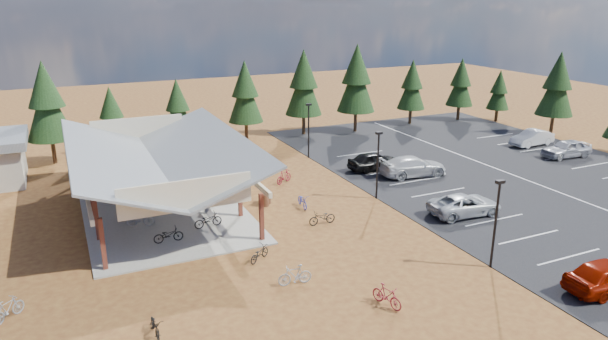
{
  "coord_description": "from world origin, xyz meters",
  "views": [
    {
      "loc": [
        -15.83,
        -30.37,
        14.36
      ],
      "look_at": [
        -0.13,
        3.85,
        2.38
      ],
      "focal_mm": 32.0,
      "sensor_mm": 36.0,
      "label": 1
    }
  ],
  "objects_px": {
    "bike_4": "(208,220)",
    "car_2": "(465,205)",
    "bike_13": "(295,275)",
    "bike_9": "(8,309)",
    "bike_16": "(322,217)",
    "trash_bin_1": "(267,197)",
    "bike_6": "(190,196)",
    "bike_pavilion": "(157,156)",
    "lamp_post_1": "(378,160)",
    "car_3": "(413,166)",
    "bike_11": "(387,296)",
    "bike_7": "(159,169)",
    "trash_bin_0": "(265,200)",
    "bike_14": "(303,201)",
    "lamp_post_0": "(496,218)",
    "bike_8": "(155,326)",
    "bike_12": "(259,253)",
    "car_9": "(532,138)",
    "bike_5": "(180,199)",
    "bike_0": "(168,235)",
    "bike_3": "(113,184)",
    "lamp_post_2": "(309,127)",
    "bike_1": "(140,219)",
    "car_4": "(374,161)",
    "car_8": "(566,149)",
    "bike_15": "(284,177)",
    "bike_2": "(103,191)"
  },
  "relations": [
    {
      "from": "car_3",
      "to": "bike_16",
      "type": "bearing_deg",
      "value": 123.95
    },
    {
      "from": "bike_5",
      "to": "bike_6",
      "type": "xyz_separation_m",
      "value": [
        0.86,
        0.7,
        -0.08
      ]
    },
    {
      "from": "bike_7",
      "to": "bike_13",
      "type": "height_order",
      "value": "bike_13"
    },
    {
      "from": "bike_11",
      "to": "trash_bin_1",
      "type": "bearing_deg",
      "value": 75.56
    },
    {
      "from": "bike_5",
      "to": "bike_16",
      "type": "xyz_separation_m",
      "value": [
        7.87,
        -7.02,
        -0.11
      ]
    },
    {
      "from": "bike_4",
      "to": "bike_13",
      "type": "xyz_separation_m",
      "value": [
        2.21,
        -9.01,
        -0.03
      ]
    },
    {
      "from": "trash_bin_0",
      "to": "bike_15",
      "type": "distance_m",
      "value": 5.17
    },
    {
      "from": "bike_3",
      "to": "car_2",
      "type": "height_order",
      "value": "car_2"
    },
    {
      "from": "bike_0",
      "to": "bike_7",
      "type": "xyz_separation_m",
      "value": [
        1.96,
        13.77,
        -0.02
      ]
    },
    {
      "from": "bike_pavilion",
      "to": "bike_16",
      "type": "bearing_deg",
      "value": -40.24
    },
    {
      "from": "bike_12",
      "to": "car_9",
      "type": "distance_m",
      "value": 36.05
    },
    {
      "from": "lamp_post_1",
      "to": "car_9",
      "type": "bearing_deg",
      "value": 15.94
    },
    {
      "from": "trash_bin_1",
      "to": "bike_4",
      "type": "bearing_deg",
      "value": -152.24
    },
    {
      "from": "lamp_post_2",
      "to": "trash_bin_1",
      "type": "height_order",
      "value": "lamp_post_2"
    },
    {
      "from": "bike_12",
      "to": "car_9",
      "type": "relative_size",
      "value": 0.35
    },
    {
      "from": "lamp_post_2",
      "to": "bike_2",
      "type": "bearing_deg",
      "value": -169.43
    },
    {
      "from": "lamp_post_1",
      "to": "bike_4",
      "type": "distance_m",
      "value": 13.16
    },
    {
      "from": "bike_1",
      "to": "bike_5",
      "type": "bearing_deg",
      "value": -32.04
    },
    {
      "from": "lamp_post_0",
      "to": "bike_8",
      "type": "height_order",
      "value": "lamp_post_0"
    },
    {
      "from": "bike_9",
      "to": "bike_16",
      "type": "xyz_separation_m",
      "value": [
        18.3,
        3.89,
        -0.05
      ]
    },
    {
      "from": "bike_9",
      "to": "bike_13",
      "type": "distance_m",
      "value": 13.71
    },
    {
      "from": "bike_13",
      "to": "bike_9",
      "type": "bearing_deg",
      "value": -94.87
    },
    {
      "from": "bike_5",
      "to": "bike_11",
      "type": "relative_size",
      "value": 0.9
    },
    {
      "from": "trash_bin_1",
      "to": "car_3",
      "type": "relative_size",
      "value": 0.16
    },
    {
      "from": "bike_15",
      "to": "car_4",
      "type": "distance_m",
      "value": 8.5
    },
    {
      "from": "bike_4",
      "to": "car_2",
      "type": "bearing_deg",
      "value": -112.48
    },
    {
      "from": "car_3",
      "to": "bike_5",
      "type": "bearing_deg",
      "value": 93.47
    },
    {
      "from": "bike_16",
      "to": "bike_14",
      "type": "bearing_deg",
      "value": 178.04
    },
    {
      "from": "bike_13",
      "to": "car_8",
      "type": "bearing_deg",
      "value": 114.81
    },
    {
      "from": "bike_8",
      "to": "car_4",
      "type": "relative_size",
      "value": 0.37
    },
    {
      "from": "lamp_post_1",
      "to": "car_4",
      "type": "bearing_deg",
      "value": 59.95
    },
    {
      "from": "trash_bin_1",
      "to": "bike_15",
      "type": "bearing_deg",
      "value": 51.63
    },
    {
      "from": "bike_0",
      "to": "trash_bin_1",
      "type": "bearing_deg",
      "value": -61.37
    },
    {
      "from": "trash_bin_0",
      "to": "bike_14",
      "type": "distance_m",
      "value": 2.76
    },
    {
      "from": "lamp_post_1",
      "to": "bike_7",
      "type": "height_order",
      "value": "lamp_post_1"
    },
    {
      "from": "trash_bin_1",
      "to": "bike_12",
      "type": "bearing_deg",
      "value": -113.56
    },
    {
      "from": "car_4",
      "to": "bike_pavilion",
      "type": "bearing_deg",
      "value": 92.81
    },
    {
      "from": "bike_3",
      "to": "bike_16",
      "type": "distance_m",
      "value": 17.26
    },
    {
      "from": "bike_4",
      "to": "bike_0",
      "type": "bearing_deg",
      "value": 107.93
    },
    {
      "from": "bike_6",
      "to": "bike_16",
      "type": "xyz_separation_m",
      "value": [
        7.02,
        -7.72,
        -0.02
      ]
    },
    {
      "from": "bike_7",
      "to": "bike_11",
      "type": "relative_size",
      "value": 0.81
    },
    {
      "from": "bike_pavilion",
      "to": "bike_9",
      "type": "xyz_separation_m",
      "value": [
        -9.19,
        -11.6,
        -3.28
      ]
    },
    {
      "from": "trash_bin_1",
      "to": "bike_14",
      "type": "height_order",
      "value": "bike_14"
    },
    {
      "from": "bike_16",
      "to": "car_2",
      "type": "bearing_deg",
      "value": 74.83
    },
    {
      "from": "bike_5",
      "to": "car_8",
      "type": "relative_size",
      "value": 0.34
    },
    {
      "from": "bike_3",
      "to": "lamp_post_2",
      "type": "bearing_deg",
      "value": -83.47
    },
    {
      "from": "bike_9",
      "to": "car_4",
      "type": "relative_size",
      "value": 0.39
    },
    {
      "from": "bike_0",
      "to": "bike_12",
      "type": "relative_size",
      "value": 1.07
    },
    {
      "from": "bike_14",
      "to": "bike_12",
      "type": "bearing_deg",
      "value": -125.07
    },
    {
      "from": "bike_pavilion",
      "to": "bike_16",
      "type": "xyz_separation_m",
      "value": [
        9.11,
        -7.71,
        -3.33
      ]
    }
  ]
}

